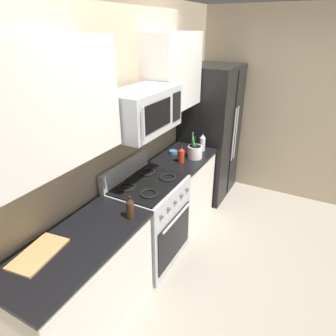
{
  "coord_description": "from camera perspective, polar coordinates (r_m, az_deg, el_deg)",
  "views": [
    {
      "loc": [
        -2.16,
        -0.73,
        2.31
      ],
      "look_at": [
        0.2,
        0.53,
        1.03
      ],
      "focal_mm": 31.42,
      "sensor_mm": 36.0,
      "label": 1
    }
  ],
  "objects": [
    {
      "name": "ground_plane",
      "position": [
        3.25,
        7.04,
        -20.08
      ],
      "size": [
        16.0,
        16.0,
        0.0
      ],
      "primitive_type": "plane",
      "color": "gray"
    },
    {
      "name": "wall_back",
      "position": [
        2.96,
        -10.27,
        5.15
      ],
      "size": [
        8.0,
        0.1,
        2.6
      ],
      "primitive_type": "cube",
      "color": "tan",
      "rests_on": "ground"
    },
    {
      "name": "counter_left",
      "position": [
        2.59,
        -16.03,
        -21.42
      ],
      "size": [
        1.2,
        0.6,
        0.91
      ],
      "color": "silver",
      "rests_on": "ground"
    },
    {
      "name": "range_oven",
      "position": [
        3.16,
        -3.73,
        -10.11
      ],
      "size": [
        0.76,
        0.64,
        1.09
      ],
      "color": "#B2B5BA",
      "rests_on": "ground"
    },
    {
      "name": "counter_right",
      "position": [
        3.76,
        2.74,
        -4.0
      ],
      "size": [
        0.83,
        0.6,
        0.91
      ],
      "color": "silver",
      "rests_on": "ground"
    },
    {
      "name": "refrigerator",
      "position": [
        4.29,
        8.1,
        6.66
      ],
      "size": [
        0.86,
        0.71,
        1.87
      ],
      "color": "black",
      "rests_on": "ground"
    },
    {
      "name": "wall_right",
      "position": [
        4.53,
        18.52,
        11.41
      ],
      "size": [
        0.1,
        8.0,
        2.6
      ],
      "primitive_type": "cube",
      "color": "tan",
      "rests_on": "ground"
    },
    {
      "name": "microwave",
      "position": [
        2.66,
        -4.94,
        11.05
      ],
      "size": [
        0.76,
        0.44,
        0.38
      ],
      "color": "#B2B5BA"
    },
    {
      "name": "upper_cabinets_left",
      "position": [
        1.97,
        -24.38,
        10.62
      ],
      "size": [
        1.19,
        0.34,
        0.8
      ],
      "color": "silver"
    },
    {
      "name": "upper_cabinets_right",
      "position": [
        3.37,
        0.92,
        18.2
      ],
      "size": [
        0.82,
        0.34,
        0.8
      ],
      "color": "silver"
    },
    {
      "name": "utensil_crock",
      "position": [
        3.49,
        5.24,
        3.21
      ],
      "size": [
        0.17,
        0.17,
        0.32
      ],
      "color": "white",
      "rests_on": "counter_right"
    },
    {
      "name": "cutting_board",
      "position": [
        2.27,
        -23.82,
        -14.94
      ],
      "size": [
        0.42,
        0.27,
        0.02
      ],
      "primitive_type": "cube",
      "rotation": [
        0.0,
        0.0,
        0.14
      ],
      "color": "tan",
      "rests_on": "counter_left"
    },
    {
      "name": "bottle_vinegar",
      "position": [
        3.7,
        6.7,
        4.93
      ],
      "size": [
        0.07,
        0.07,
        0.23
      ],
      "color": "silver",
      "rests_on": "counter_right"
    },
    {
      "name": "bottle_soy",
      "position": [
        2.4,
        -7.34,
        -7.74
      ],
      "size": [
        0.07,
        0.07,
        0.2
      ],
      "color": "#382314",
      "rests_on": "counter_left"
    },
    {
      "name": "bottle_hot_sauce",
      "position": [
        3.36,
        2.6,
        2.56
      ],
      "size": [
        0.07,
        0.07,
        0.2
      ],
      "color": "red",
      "rests_on": "counter_right"
    },
    {
      "name": "prep_bowl",
      "position": [
        3.62,
        1.04,
        3.13
      ],
      "size": [
        0.1,
        0.1,
        0.04
      ],
      "color": "teal",
      "rests_on": "counter_right"
    }
  ]
}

